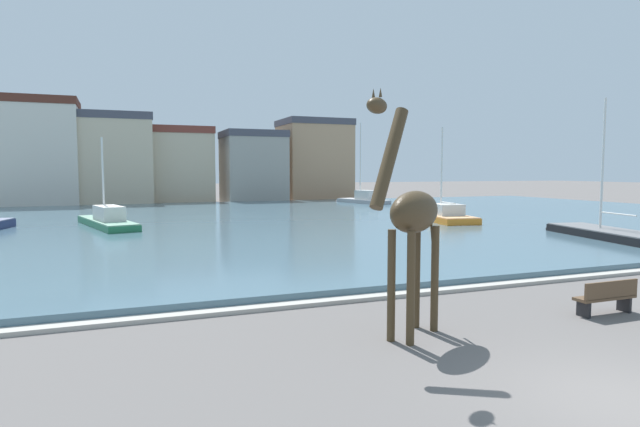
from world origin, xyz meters
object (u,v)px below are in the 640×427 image
object	(u,v)px
sailboat_green	(105,222)
giraffe_statue	(411,217)
sailboat_black	(597,234)
sailboat_orange	(441,217)
sailboat_grey	(360,200)
park_bench	(607,296)

from	to	relation	value
sailboat_green	giraffe_statue	bearing A→B (deg)	-74.88
sailboat_black	giraffe_statue	bearing A→B (deg)	-149.50
giraffe_statue	sailboat_orange	distance (m)	25.73
sailboat_green	sailboat_black	bearing A→B (deg)	-31.69
sailboat_orange	sailboat_grey	xyz separation A→B (m)	(3.46, 20.21, 0.05)
sailboat_green	park_bench	world-z (taller)	sailboat_green
sailboat_green	park_bench	size ratio (longest dim) A/B	5.49
park_bench	sailboat_orange	bearing A→B (deg)	66.53
sailboat_orange	park_bench	world-z (taller)	sailboat_orange
sailboat_black	park_bench	world-z (taller)	sailboat_black
sailboat_grey	sailboat_orange	bearing A→B (deg)	-99.73
sailboat_black	sailboat_green	bearing A→B (deg)	148.31
sailboat_black	park_bench	size ratio (longest dim) A/B	4.62
park_bench	sailboat_grey	bearing A→B (deg)	73.01
sailboat_black	sailboat_grey	bearing A→B (deg)	88.55
sailboat_orange	park_bench	bearing A→B (deg)	-113.47
giraffe_statue	sailboat_green	distance (m)	26.50
giraffe_statue	sailboat_black	xyz separation A→B (m)	(17.60, 10.37, -2.34)
sailboat_black	sailboat_orange	bearing A→B (deg)	104.38
sailboat_grey	sailboat_green	bearing A→B (deg)	-148.37
sailboat_black	sailboat_grey	distance (m)	30.69
sailboat_green	sailboat_grey	xyz separation A→B (m)	(25.27, 15.56, 0.03)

